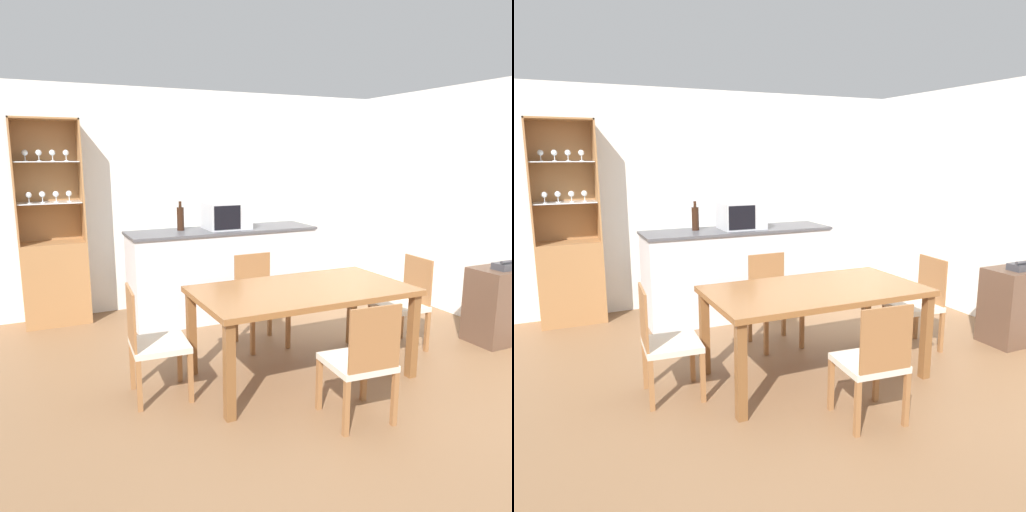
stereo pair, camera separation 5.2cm
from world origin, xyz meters
TOP-DOWN VIEW (x-y plane):
  - ground_plane at (0.00, 0.00)m, footprint 18.00×18.00m
  - wall_back at (0.00, 2.63)m, footprint 6.80×0.06m
  - wall_right at (2.58, 0.30)m, footprint 0.06×4.60m
  - kitchen_counter at (0.15, 1.91)m, footprint 2.09×0.61m
  - display_cabinet at (-1.59, 2.43)m, footprint 0.67×0.36m
  - dining_table at (0.14, 0.14)m, footprint 1.73×0.95m
  - dining_chair_side_left_far at (-1.05, 0.29)m, footprint 0.44×0.44m
  - dining_chair_head_far at (0.13, 0.94)m, footprint 0.42×0.42m
  - dining_chair_side_right_far at (1.32, 0.28)m, footprint 0.44×0.44m
  - dining_chair_head_near at (0.13, -0.66)m, footprint 0.44×0.44m
  - microwave at (0.19, 1.91)m, footprint 0.47×0.39m
  - wine_bottle at (-0.31, 2.00)m, footprint 0.08×0.08m
  - side_cabinet at (2.27, 0.00)m, footprint 0.56×0.40m
  - telephone at (2.23, -0.05)m, footprint 0.18×0.15m

SIDE VIEW (x-z plane):
  - ground_plane at x=0.00m, z-range 0.00..0.00m
  - side_cabinet at x=2.27m, z-range 0.00..0.73m
  - dining_chair_side_left_far at x=-1.05m, z-range 0.00..0.86m
  - dining_chair_head_far at x=0.13m, z-range 0.00..0.86m
  - dining_chair_side_right_far at x=1.32m, z-range 0.00..0.86m
  - dining_chair_head_near at x=0.13m, z-range 0.00..0.86m
  - kitchen_counter at x=0.15m, z-range 0.00..1.00m
  - display_cabinet at x=-1.59m, z-range -0.45..1.72m
  - dining_table at x=0.14m, z-range 0.29..1.04m
  - telephone at x=2.23m, z-range 0.72..0.82m
  - wine_bottle at x=-0.31m, z-range 0.97..1.29m
  - microwave at x=0.19m, z-range 0.99..1.29m
  - wall_back at x=0.00m, z-range 0.00..2.55m
  - wall_right at x=2.58m, z-range 0.00..2.55m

